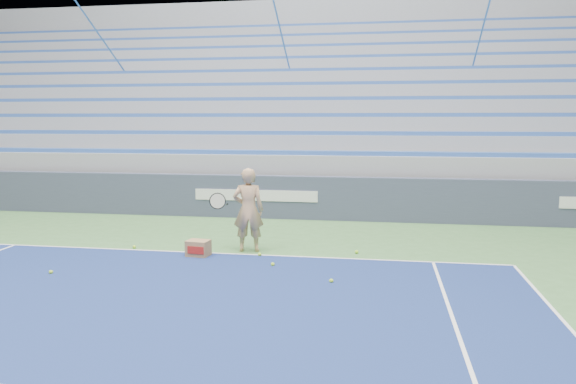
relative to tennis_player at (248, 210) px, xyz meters
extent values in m
cube|color=white|center=(-0.66, -0.31, -0.80)|extent=(10.97, 0.05, 0.00)
cube|color=#3A4159|center=(-0.66, 3.69, -0.26)|extent=(30.00, 0.30, 1.10)
cube|color=white|center=(-0.66, 3.53, -0.21)|extent=(3.20, 0.02, 0.28)
cube|color=#94969C|center=(-0.66, 8.24, -0.26)|extent=(30.00, 8.50, 1.10)
cube|color=#94969C|center=(-0.66, 8.24, 0.54)|extent=(30.00, 8.50, 0.50)
cube|color=#3057AD|center=(-0.66, 4.37, 0.84)|extent=(29.60, 0.42, 0.11)
cube|color=#94969C|center=(-0.66, 8.67, 1.04)|extent=(30.00, 7.65, 0.50)
cube|color=#3057AD|center=(-0.66, 5.22, 1.34)|extent=(29.60, 0.42, 0.11)
cube|color=#94969C|center=(-0.66, 9.09, 1.54)|extent=(30.00, 6.80, 0.50)
cube|color=#3057AD|center=(-0.66, 6.07, 1.84)|extent=(29.60, 0.42, 0.11)
cube|color=#94969C|center=(-0.66, 9.52, 2.04)|extent=(30.00, 5.95, 0.50)
cube|color=#3057AD|center=(-0.66, 6.92, 2.34)|extent=(29.60, 0.42, 0.11)
cube|color=#94969C|center=(-0.66, 9.94, 2.54)|extent=(30.00, 5.10, 0.50)
cube|color=#3057AD|center=(-0.66, 7.77, 2.84)|extent=(29.60, 0.42, 0.11)
cube|color=#94969C|center=(-0.66, 10.37, 3.04)|extent=(30.00, 4.25, 0.50)
cube|color=#3057AD|center=(-0.66, 8.62, 3.34)|extent=(29.60, 0.42, 0.11)
cube|color=#94969C|center=(-0.66, 10.79, 3.54)|extent=(30.00, 3.40, 0.50)
cube|color=#3057AD|center=(-0.66, 9.47, 3.84)|extent=(29.60, 0.42, 0.11)
cube|color=#94969C|center=(-0.66, 11.22, 4.04)|extent=(30.00, 2.55, 0.50)
cube|color=#3057AD|center=(-0.66, 10.32, 4.34)|extent=(29.60, 0.42, 0.11)
cube|color=#94969C|center=(-0.66, 11.64, 4.54)|extent=(30.00, 1.70, 0.50)
cube|color=#3057AD|center=(-0.66, 11.17, 4.84)|extent=(29.60, 0.42, 0.11)
cube|color=#94969C|center=(-0.66, 12.07, 5.04)|extent=(30.00, 0.85, 0.50)
cube|color=#3057AD|center=(-0.66, 12.02, 5.34)|extent=(29.60, 0.42, 0.11)
cube|color=#94969C|center=(-0.66, 12.79, 2.84)|extent=(31.00, 0.40, 7.30)
cylinder|color=#3271B1|center=(-6.66, 8.24, 3.79)|extent=(0.05, 8.53, 5.04)
cylinder|color=#3271B1|center=(-0.66, 8.24, 3.79)|extent=(0.05, 8.53, 5.04)
cylinder|color=#3271B1|center=(5.34, 8.24, 3.79)|extent=(0.05, 8.53, 5.04)
imported|color=tan|center=(0.00, 0.01, 0.00)|extent=(0.64, 0.47, 1.62)
cylinder|color=black|center=(-0.35, -0.24, 0.14)|extent=(0.12, 0.27, 0.08)
cylinder|color=beige|center=(-0.45, -0.52, 0.24)|extent=(0.29, 0.16, 0.28)
torus|color=black|center=(-0.45, -0.52, 0.24)|extent=(0.31, 0.18, 0.30)
cube|color=#99714A|center=(-0.82, -0.55, -0.66)|extent=(0.44, 0.36, 0.30)
cube|color=#B21E19|center=(-0.82, -0.71, -0.66)|extent=(0.32, 0.05, 0.14)
sphere|color=#B2E52E|center=(0.68, -1.02, -0.78)|extent=(0.07, 0.07, 0.07)
sphere|color=#B2E52E|center=(1.78, -1.85, -0.78)|extent=(0.07, 0.07, 0.07)
sphere|color=#B2E52E|center=(2.08, 0.15, -0.78)|extent=(0.07, 0.07, 0.07)
sphere|color=#B2E52E|center=(-2.28, -0.16, -0.78)|extent=(0.07, 0.07, 0.07)
sphere|color=#B2E52E|center=(-2.84, -2.12, -0.78)|extent=(0.07, 0.07, 0.07)
sphere|color=#B2E52E|center=(0.30, -0.36, -0.78)|extent=(0.07, 0.07, 0.07)
camera|label=1|loc=(2.52, -10.35, 1.74)|focal=35.00mm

